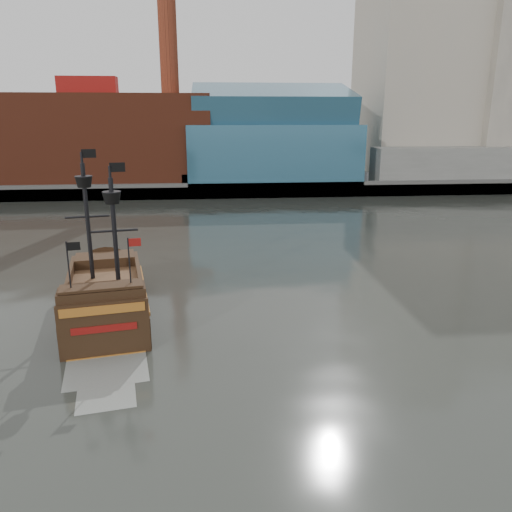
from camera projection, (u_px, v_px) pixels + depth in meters
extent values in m
plane|color=#242622|center=(245.00, 405.00, 24.41)|extent=(400.00, 400.00, 0.00)
cube|color=slate|center=(215.00, 173.00, 112.22)|extent=(220.00, 60.00, 2.00)
cube|color=#4C4C49|center=(218.00, 191.00, 83.89)|extent=(220.00, 1.00, 2.60)
cube|color=maroon|center=(92.00, 139.00, 88.76)|extent=(42.00, 18.00, 15.00)
cube|color=#2C5C76|center=(272.00, 153.00, 90.41)|extent=(30.00, 16.00, 10.00)
cube|color=#A59A89|center=(418.00, 54.00, 97.76)|extent=(20.00, 22.00, 46.00)
cube|color=#A59A89|center=(431.00, 49.00, 114.12)|extent=(24.00, 20.00, 52.00)
cube|color=slate|center=(482.00, 164.00, 90.56)|extent=(40.00, 6.00, 6.00)
cylinder|color=maroon|center=(168.00, 29.00, 86.87)|extent=(3.20, 3.20, 22.00)
cube|color=#2C5C76|center=(272.00, 107.00, 88.22)|extent=(28.00, 14.94, 8.78)
cube|color=black|center=(107.00, 307.00, 35.18)|extent=(7.43, 13.36, 2.74)
cube|color=brown|center=(105.00, 286.00, 34.76)|extent=(6.68, 12.02, 0.32)
cube|color=black|center=(105.00, 261.00, 39.34)|extent=(4.85, 3.28, 1.05)
cube|color=black|center=(103.00, 303.00, 29.48)|extent=(5.22, 2.55, 1.89)
cube|color=black|center=(105.00, 336.00, 29.04)|extent=(5.12, 1.18, 4.21)
cube|color=#AD6521|center=(103.00, 310.00, 28.44)|extent=(4.67, 0.93, 0.53)
cube|color=maroon|center=(104.00, 329.00, 28.76)|extent=(3.64, 0.74, 0.42)
cylinder|color=black|center=(88.00, 222.00, 34.84)|extent=(0.34, 0.34, 8.21)
cylinder|color=black|center=(115.00, 237.00, 32.17)|extent=(0.34, 0.34, 7.57)
cone|color=black|center=(84.00, 182.00, 34.06)|extent=(1.35, 1.35, 0.74)
cone|color=black|center=(112.00, 198.00, 31.48)|extent=(1.35, 1.35, 0.74)
cube|color=black|center=(89.00, 153.00, 33.66)|extent=(0.94, 0.20, 0.58)
cube|color=black|center=(117.00, 167.00, 31.08)|extent=(0.94, 0.20, 0.58)
cube|color=#989D97|center=(107.00, 370.00, 27.75)|extent=(5.07, 4.52, 0.02)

